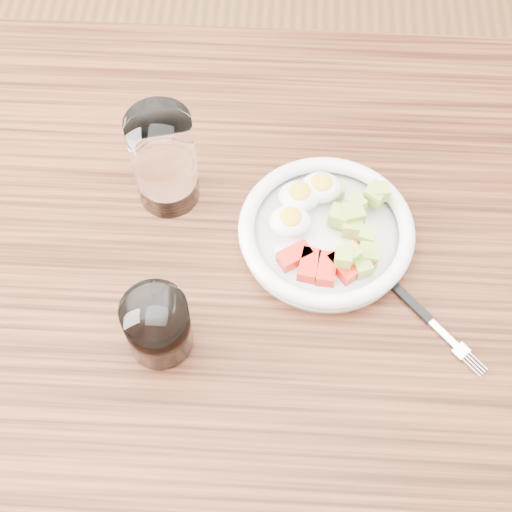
{
  "coord_description": "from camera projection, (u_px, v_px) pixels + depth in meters",
  "views": [
    {
      "loc": [
        0.01,
        -0.44,
        1.58
      ],
      "look_at": [
        -0.01,
        0.01,
        0.8
      ],
      "focal_mm": 50.0,
      "sensor_mm": 36.0,
      "label": 1
    }
  ],
  "objects": [
    {
      "name": "coffee_glass",
      "position": [
        158.0,
        326.0,
        0.84
      ],
      "size": [
        0.08,
        0.08,
        0.09
      ],
      "color": "white",
      "rests_on": "dining_table"
    },
    {
      "name": "bowl",
      "position": [
        326.0,
        229.0,
        0.93
      ],
      "size": [
        0.23,
        0.23,
        0.06
      ],
      "color": "white",
      "rests_on": "dining_table"
    },
    {
      "name": "water_glass",
      "position": [
        164.0,
        160.0,
        0.92
      ],
      "size": [
        0.08,
        0.08,
        0.15
      ],
      "primitive_type": "cylinder",
      "color": "white",
      "rests_on": "dining_table"
    },
    {
      "name": "dining_table",
      "position": [
        263.0,
        308.0,
        1.01
      ],
      "size": [
        1.5,
        0.9,
        0.77
      ],
      "color": "brown",
      "rests_on": "ground"
    },
    {
      "name": "fork",
      "position": [
        420.0,
        311.0,
        0.89
      ],
      "size": [
        0.12,
        0.13,
        0.01
      ],
      "color": "black",
      "rests_on": "dining_table"
    },
    {
      "name": "ground",
      "position": [
        260.0,
        437.0,
        1.59
      ],
      "size": [
        4.0,
        4.0,
        0.0
      ],
      "primitive_type": "plane",
      "color": "brown",
      "rests_on": "ground"
    }
  ]
}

